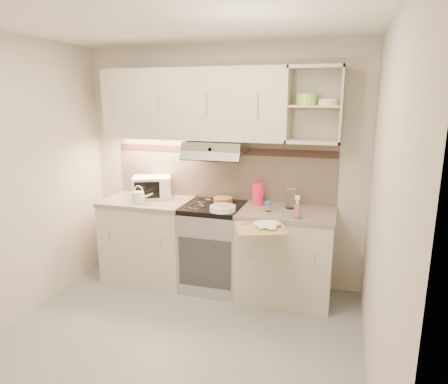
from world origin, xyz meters
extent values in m
plane|color=gray|center=(0.00, 0.00, 0.00)|extent=(3.00, 3.00, 0.00)
cube|color=beige|center=(0.00, 1.40, 1.25)|extent=(3.00, 0.04, 2.50)
cube|color=beige|center=(0.00, -1.40, 1.25)|extent=(3.00, 0.04, 2.50)
cube|color=beige|center=(-1.50, 0.00, 1.25)|extent=(0.04, 2.80, 2.50)
cube|color=beige|center=(1.50, 0.00, 1.25)|extent=(0.04, 2.80, 2.50)
cube|color=white|center=(0.00, 0.00, 2.50)|extent=(3.00, 2.80, 0.04)
cube|color=#C6B299|center=(0.00, 1.39, 1.22)|extent=(2.40, 0.02, 0.64)
cube|color=#331F1C|center=(0.00, 1.38, 1.42)|extent=(2.40, 0.01, 0.08)
cube|color=beige|center=(-0.25, 1.23, 1.90)|extent=(1.90, 0.34, 0.70)
cube|color=beige|center=(0.95, 1.23, 1.90)|extent=(0.50, 0.34, 0.70)
cylinder|color=#97D752|center=(0.87, 1.23, 1.95)|extent=(0.19, 0.19, 0.10)
cylinder|color=white|center=(1.07, 1.23, 1.93)|extent=(0.18, 0.18, 0.06)
cube|color=#B7B7BC|center=(0.00, 1.20, 1.48)|extent=(0.60, 0.40, 0.12)
cube|color=beige|center=(-0.75, 1.10, 0.43)|extent=(0.90, 0.60, 0.86)
cube|color=gray|center=(-0.75, 1.10, 0.88)|extent=(0.92, 0.62, 0.04)
cube|color=beige|center=(0.75, 1.10, 0.43)|extent=(0.90, 0.60, 0.86)
cube|color=gray|center=(0.75, 1.10, 0.88)|extent=(0.92, 0.62, 0.04)
cube|color=#B7B7BC|center=(0.00, 1.10, 0.42)|extent=(0.60, 0.58, 0.85)
cube|color=black|center=(0.00, 1.10, 0.88)|extent=(0.60, 0.60, 0.05)
cube|color=silver|center=(-0.74, 1.22, 1.01)|extent=(0.49, 0.43, 0.23)
cube|color=black|center=(-0.74, 1.07, 1.01)|extent=(0.25, 0.11, 0.18)
cylinder|color=silver|center=(-0.76, 0.95, 0.96)|extent=(0.11, 0.11, 0.12)
cone|color=silver|center=(-0.68, 0.96, 0.98)|extent=(0.15, 0.04, 0.09)
torus|color=silver|center=(-0.76, 0.95, 1.04)|extent=(0.10, 0.02, 0.10)
cylinder|color=white|center=(0.15, 0.92, 0.91)|extent=(0.25, 0.25, 0.02)
cylinder|color=white|center=(0.15, 0.92, 0.92)|extent=(0.25, 0.25, 0.02)
cylinder|color=white|center=(0.15, 0.92, 0.94)|extent=(0.25, 0.25, 0.02)
cube|color=silver|center=(0.15, 0.92, 0.95)|extent=(0.16, 0.06, 0.01)
cylinder|color=#9B553B|center=(0.06, 1.23, 0.93)|extent=(0.20, 0.20, 0.05)
cylinder|color=#FF1F4C|center=(0.43, 1.24, 1.01)|extent=(0.11, 0.11, 0.23)
cube|color=#FF1F4C|center=(0.48, 1.23, 1.04)|extent=(0.02, 0.03, 0.09)
cylinder|color=white|center=(0.77, 1.20, 1.00)|extent=(0.11, 0.11, 0.20)
cylinder|color=#B7B7BC|center=(0.77, 1.20, 1.11)|extent=(0.12, 0.12, 0.02)
cylinder|color=white|center=(0.58, 1.03, 0.94)|extent=(0.06, 0.06, 0.08)
cylinder|color=blue|center=(0.58, 1.03, 0.99)|extent=(0.07, 0.07, 0.02)
cone|color=pink|center=(0.87, 0.88, 0.97)|extent=(0.09, 0.09, 0.14)
cube|color=tan|center=(0.60, 0.58, 0.87)|extent=(0.53, 0.50, 0.02)
camera|label=1|loc=(1.23, -2.63, 1.97)|focal=32.00mm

